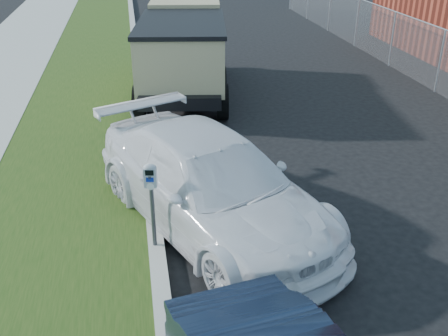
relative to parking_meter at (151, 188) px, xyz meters
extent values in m
plane|color=black|center=(2.62, -0.25, -1.14)|extent=(120.00, 120.00, 0.00)
cube|color=#989890|center=(0.02, 1.75, -1.07)|extent=(0.25, 50.00, 0.15)
cube|color=#1F3E10|center=(-1.58, 1.75, -1.08)|extent=(3.00, 50.00, 0.13)
plane|color=slate|center=(8.62, 6.75, -0.24)|extent=(0.00, 30.00, 30.00)
cylinder|color=#999FA7|center=(8.62, 6.75, 0.66)|extent=(0.04, 30.00, 0.04)
cylinder|color=#999FA7|center=(8.62, 6.75, -0.24)|extent=(0.06, 0.06, 1.80)
cylinder|color=#999FA7|center=(8.62, 9.75, -0.24)|extent=(0.06, 0.06, 1.80)
cylinder|color=#999FA7|center=(8.62, 12.75, -0.24)|extent=(0.06, 0.06, 1.80)
cylinder|color=#999FA7|center=(8.62, 15.75, -0.24)|extent=(0.06, 0.06, 1.80)
cylinder|color=#999FA7|center=(8.62, 18.75, -0.24)|extent=(0.06, 0.06, 1.80)
cylinder|color=#3F4247|center=(0.00, 0.00, -0.50)|extent=(0.08, 0.08, 1.01)
cube|color=gray|center=(0.00, 0.00, 0.18)|extent=(0.20, 0.15, 0.30)
ellipsoid|color=gray|center=(0.00, 0.00, 0.33)|extent=(0.21, 0.16, 0.12)
cube|color=black|center=(-0.01, -0.06, 0.28)|extent=(0.12, 0.03, 0.08)
cube|color=#0D2593|center=(-0.01, -0.06, 0.17)|extent=(0.11, 0.03, 0.07)
cylinder|color=silver|center=(-0.01, -0.06, 0.05)|extent=(0.11, 0.03, 0.11)
cube|color=#3F4247|center=(-0.01, -0.06, 0.20)|extent=(0.04, 0.01, 0.05)
imported|color=white|center=(0.96, 0.76, -0.37)|extent=(4.15, 5.75, 1.55)
cube|color=black|center=(1.31, 7.84, -0.48)|extent=(2.80, 6.03, 0.32)
cube|color=tan|center=(1.61, 9.91, 0.26)|extent=(2.34, 1.92, 1.81)
cube|color=black|center=(1.61, 9.91, 0.63)|extent=(2.37, 1.94, 0.54)
cube|color=tan|center=(1.21, 7.12, 0.26)|extent=(2.70, 4.08, 1.45)
cube|color=black|center=(1.21, 7.12, 1.02)|extent=(2.80, 4.18, 0.11)
cube|color=black|center=(1.73, 10.76, -0.55)|extent=(2.17, 0.45, 0.27)
cylinder|color=black|center=(0.56, 9.97, -0.69)|extent=(0.42, 0.94, 0.91)
cylinder|color=black|center=(2.63, 9.67, -0.69)|extent=(0.42, 0.94, 0.91)
cylinder|color=black|center=(0.21, 7.54, -0.69)|extent=(0.42, 0.94, 0.91)
cylinder|color=black|center=(2.28, 7.24, -0.69)|extent=(0.42, 0.94, 0.91)
cylinder|color=black|center=(-0.02, 5.93, -0.69)|extent=(0.42, 0.94, 0.91)
cylinder|color=black|center=(2.04, 5.63, -0.69)|extent=(0.42, 0.94, 0.91)
camera|label=1|loc=(-0.13, -6.83, 3.62)|focal=42.00mm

